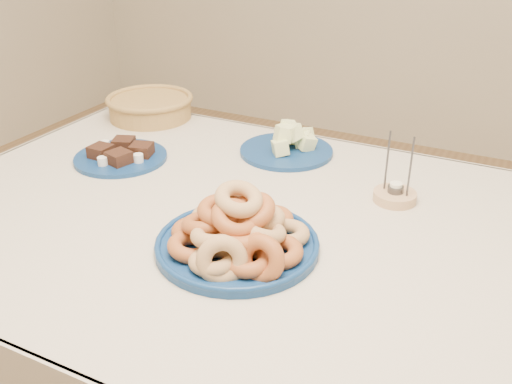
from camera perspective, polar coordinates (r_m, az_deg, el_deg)
dining_table at (r=1.35m, az=0.96°, el=-6.95°), size 1.71×1.11×0.75m
donut_platter at (r=1.17m, az=-1.89°, el=-4.17°), size 0.45×0.45×0.16m
melon_plate at (r=1.64m, az=3.31°, el=4.93°), size 0.29×0.29×0.09m
brownie_plate at (r=1.64m, az=-13.37°, el=3.61°), size 0.26×0.26×0.05m
wicker_basket at (r=1.95m, az=-10.55°, el=8.46°), size 0.37×0.37×0.08m
candle_holder at (r=1.41m, az=13.71°, el=-0.27°), size 0.12×0.12×0.17m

